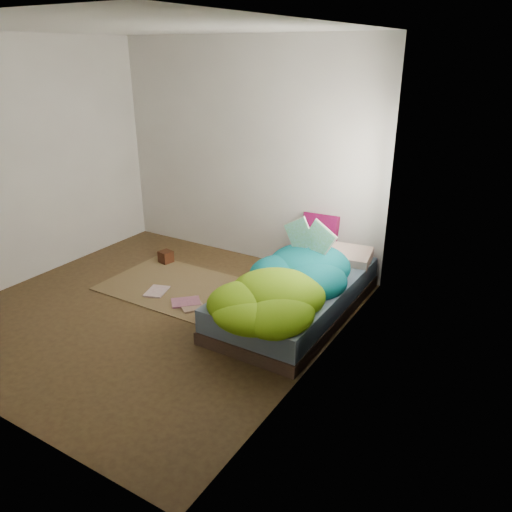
{
  "coord_description": "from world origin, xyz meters",
  "views": [
    {
      "loc": [
        3.16,
        -3.25,
        2.43
      ],
      "look_at": [
        0.74,
        0.75,
        0.49
      ],
      "focal_mm": 35.0,
      "sensor_mm": 36.0,
      "label": 1
    }
  ],
  "objects_px": {
    "wooden_box": "(166,257)",
    "floor_book_b": "(185,298)",
    "bed": "(296,297)",
    "floor_book_a": "(148,291)",
    "pillow_magenta": "(320,232)",
    "open_book": "(309,227)"
  },
  "relations": [
    {
      "from": "bed",
      "to": "floor_book_b",
      "type": "bearing_deg",
      "value": -161.79
    },
    {
      "from": "wooden_box",
      "to": "floor_book_b",
      "type": "xyz_separation_m",
      "value": [
        0.82,
        -0.65,
        -0.06
      ]
    },
    {
      "from": "bed",
      "to": "wooden_box",
      "type": "bearing_deg",
      "value": 171.49
    },
    {
      "from": "wooden_box",
      "to": "floor_book_b",
      "type": "relative_size",
      "value": 0.49
    },
    {
      "from": "bed",
      "to": "wooden_box",
      "type": "xyz_separation_m",
      "value": [
        -1.93,
        0.29,
        -0.09
      ]
    },
    {
      "from": "open_book",
      "to": "floor_book_b",
      "type": "bearing_deg",
      "value": -144.97
    },
    {
      "from": "pillow_magenta",
      "to": "wooden_box",
      "type": "relative_size",
      "value": 2.8
    },
    {
      "from": "bed",
      "to": "open_book",
      "type": "xyz_separation_m",
      "value": [
        -0.0,
        0.24,
        0.66
      ]
    },
    {
      "from": "bed",
      "to": "floor_book_b",
      "type": "relative_size",
      "value": 6.91
    },
    {
      "from": "pillow_magenta",
      "to": "wooden_box",
      "type": "distance_m",
      "value": 1.91
    },
    {
      "from": "floor_book_a",
      "to": "open_book",
      "type": "bearing_deg",
      "value": 5.62
    },
    {
      "from": "bed",
      "to": "open_book",
      "type": "relative_size",
      "value": 4.22
    },
    {
      "from": "floor_book_a",
      "to": "floor_book_b",
      "type": "relative_size",
      "value": 0.96
    },
    {
      "from": "floor_book_b",
      "to": "floor_book_a",
      "type": "bearing_deg",
      "value": -125.04
    },
    {
      "from": "wooden_box",
      "to": "open_book",
      "type": "bearing_deg",
      "value": -1.32
    },
    {
      "from": "wooden_box",
      "to": "floor_book_b",
      "type": "height_order",
      "value": "wooden_box"
    },
    {
      "from": "wooden_box",
      "to": "floor_book_a",
      "type": "distance_m",
      "value": 0.82
    },
    {
      "from": "wooden_box",
      "to": "pillow_magenta",
      "type": "bearing_deg",
      "value": 19.78
    },
    {
      "from": "pillow_magenta",
      "to": "floor_book_a",
      "type": "distance_m",
      "value": 2.0
    },
    {
      "from": "wooden_box",
      "to": "floor_book_a",
      "type": "relative_size",
      "value": 0.51
    },
    {
      "from": "bed",
      "to": "pillow_magenta",
      "type": "height_order",
      "value": "pillow_magenta"
    },
    {
      "from": "wooden_box",
      "to": "floor_book_b",
      "type": "distance_m",
      "value": 1.05
    }
  ]
}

